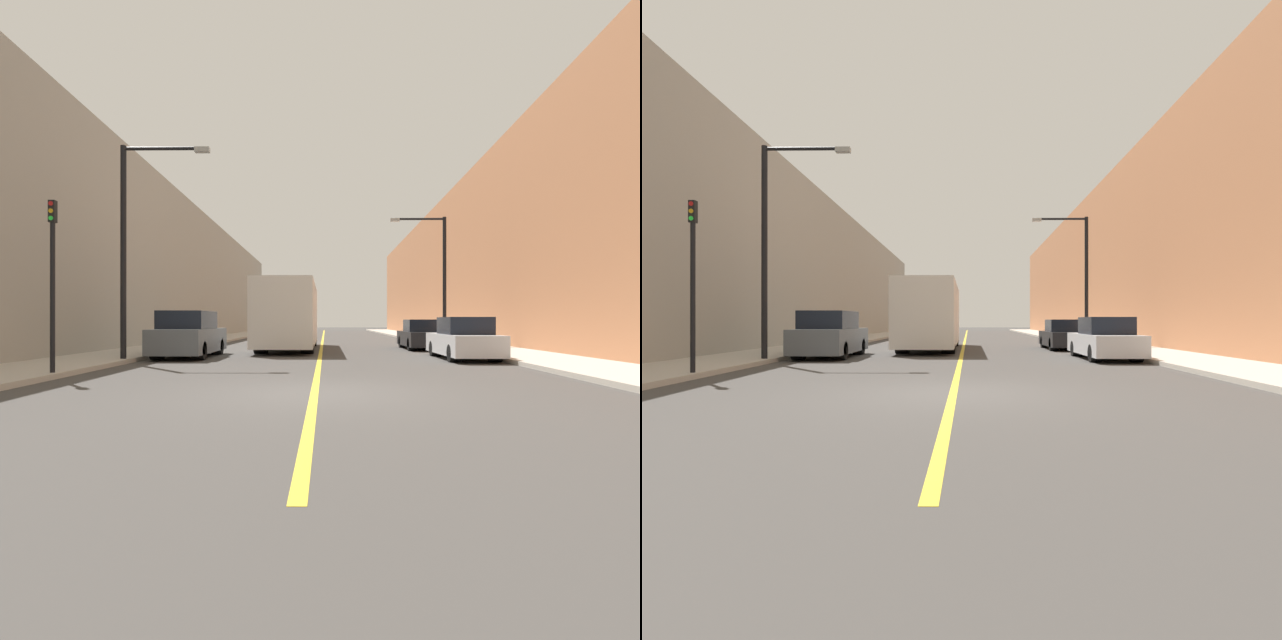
# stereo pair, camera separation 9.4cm
# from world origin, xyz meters

# --- Properties ---
(ground_plane) EXTENTS (200.00, 200.00, 0.00)m
(ground_plane) POSITION_xyz_m (0.00, 0.00, 0.00)
(ground_plane) COLOR #3F3D3A
(sidewalk_left) EXTENTS (3.18, 72.00, 0.14)m
(sidewalk_left) POSITION_xyz_m (-7.96, 30.00, 0.07)
(sidewalk_left) COLOR #B2AA9E
(sidewalk_left) RESTS_ON ground
(sidewalk_right) EXTENTS (3.18, 72.00, 0.14)m
(sidewalk_right) POSITION_xyz_m (7.96, 30.00, 0.07)
(sidewalk_right) COLOR #B2AA9E
(sidewalk_right) RESTS_ON ground
(building_row_left) EXTENTS (4.00, 72.00, 10.15)m
(building_row_left) POSITION_xyz_m (-11.55, 30.00, 5.07)
(building_row_left) COLOR gray
(building_row_left) RESTS_ON ground
(building_row_right) EXTENTS (4.00, 72.00, 11.22)m
(building_row_right) POSITION_xyz_m (11.55, 30.00, 5.61)
(building_row_right) COLOR #B2724C
(building_row_right) RESTS_ON ground
(road_center_line) EXTENTS (0.16, 72.00, 0.01)m
(road_center_line) POSITION_xyz_m (0.00, 30.00, 0.00)
(road_center_line) COLOR gold
(road_center_line) RESTS_ON ground
(bus) EXTENTS (2.60, 10.38, 3.25)m
(bus) POSITION_xyz_m (-1.60, 15.13, 1.73)
(bus) COLOR silver
(bus) RESTS_ON ground
(parked_suv_left) EXTENTS (1.95, 4.89, 1.81)m
(parked_suv_left) POSITION_xyz_m (-5.14, 9.70, 0.84)
(parked_suv_left) COLOR #51565B
(parked_suv_left) RESTS_ON ground
(car_right_near) EXTENTS (1.80, 4.79, 1.57)m
(car_right_near) POSITION_xyz_m (5.37, 8.86, 0.71)
(car_right_near) COLOR silver
(car_right_near) RESTS_ON ground
(car_right_mid) EXTENTS (1.84, 4.56, 1.50)m
(car_right_mid) POSITION_xyz_m (5.07, 15.32, 0.68)
(car_right_mid) COLOR black
(car_right_mid) RESTS_ON ground
(street_lamp_left) EXTENTS (3.04, 0.24, 7.26)m
(street_lamp_left) POSITION_xyz_m (-6.37, 7.06, 4.36)
(street_lamp_left) COLOR black
(street_lamp_left) RESTS_ON sidewalk_left
(street_lamp_right) EXTENTS (3.04, 0.24, 6.92)m
(street_lamp_right) POSITION_xyz_m (6.36, 17.25, 4.18)
(street_lamp_right) COLOR black
(street_lamp_right) RESTS_ON sidewalk_right
(traffic_light) EXTENTS (0.16, 0.18, 4.28)m
(traffic_light) POSITION_xyz_m (-6.57, 2.48, 2.47)
(traffic_light) COLOR black
(traffic_light) RESTS_ON sidewalk_left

